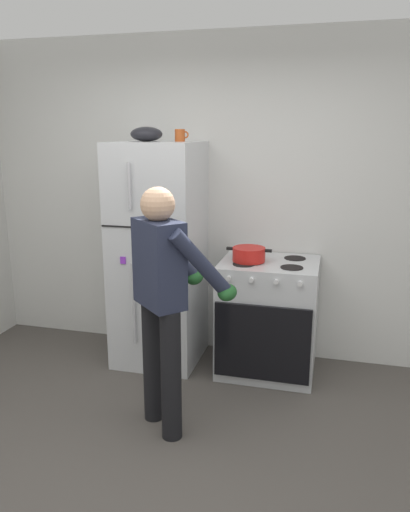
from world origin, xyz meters
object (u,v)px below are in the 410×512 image
at_px(person_cook, 165,290).
at_px(coffee_mug, 180,135).
at_px(refrigerator, 159,255).
at_px(mixing_bowl, 146,134).
at_px(red_pot, 249,254).
at_px(stove_range, 268,317).

height_order(person_cook, coffee_mug, coffee_mug).
height_order(refrigerator, coffee_mug, coffee_mug).
distance_m(refrigerator, person_cook, 1.05).
xyz_separation_m(refrigerator, coffee_mug, (0.18, 0.05, 0.97)).
bearing_deg(refrigerator, person_cook, -68.12).
bearing_deg(coffee_mug, refrigerator, -164.60).
bearing_deg(mixing_bowl, red_pot, -3.39).
bearing_deg(stove_range, red_pot, -166.08).
bearing_deg(coffee_mug, person_cook, -78.53).
xyz_separation_m(refrigerator, mixing_bowl, (-0.08, 0.00, 0.98)).
xyz_separation_m(red_pot, coffee_mug, (-0.58, 0.10, 0.90)).
height_order(red_pot, mixing_bowl, mixing_bowl).
bearing_deg(refrigerator, coffee_mug, 15.40).
bearing_deg(person_cook, red_pot, 67.91).
bearing_deg(person_cook, mixing_bowl, 115.81).
distance_m(person_cook, mixing_bowl, 1.43).
relative_size(refrigerator, person_cook, 1.15).
distance_m(refrigerator, stove_range, 1.03).
xyz_separation_m(refrigerator, red_pot, (0.76, -0.05, 0.07)).
xyz_separation_m(refrigerator, stove_range, (0.92, -0.01, -0.46)).
xyz_separation_m(stove_range, coffee_mug, (-0.74, 0.06, 1.43)).
xyz_separation_m(red_pot, mixing_bowl, (-0.84, 0.05, 0.91)).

